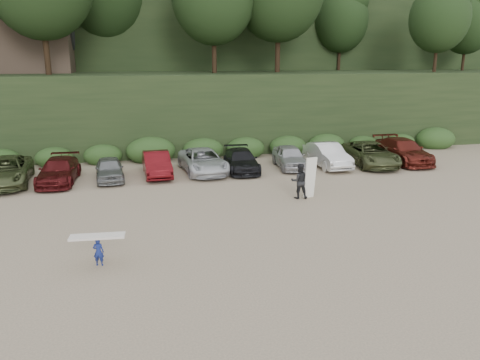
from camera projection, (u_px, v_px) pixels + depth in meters
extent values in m
plane|color=tan|center=(220.00, 228.00, 20.56)|extent=(120.00, 120.00, 0.00)
cube|color=black|center=(173.00, 108.00, 40.51)|extent=(80.00, 14.00, 6.00)
cube|color=black|center=(157.00, 51.00, 56.18)|extent=(90.00, 30.00, 16.00)
ellipsoid|color=black|center=(169.00, 10.00, 38.47)|extent=(66.00, 12.00, 10.00)
cube|color=#2B491E|center=(176.00, 152.00, 33.94)|extent=(46.20, 2.00, 1.20)
cube|color=brown|center=(22.00, 48.00, 38.49)|extent=(8.00, 6.00, 4.00)
imported|color=#4E5933|center=(5.00, 171.00, 27.25)|extent=(3.16, 6.01, 1.61)
imported|color=#4D1113|center=(59.00, 171.00, 27.73)|extent=(2.31, 5.09, 1.44)
imported|color=gray|center=(109.00, 169.00, 28.35)|extent=(1.88, 4.12, 1.37)
imported|color=#5D0E12|center=(157.00, 164.00, 29.40)|extent=(1.73, 4.60, 1.50)
imported|color=silver|center=(203.00, 161.00, 30.19)|extent=(2.93, 5.63, 1.51)
imported|color=black|center=(241.00, 160.00, 30.63)|extent=(2.25, 4.92, 1.40)
imported|color=#B2B3B8|center=(290.00, 157.00, 31.49)|extent=(2.13, 4.56, 1.51)
imported|color=white|center=(327.00, 155.00, 31.78)|extent=(1.84, 4.93, 1.61)
imported|color=#4B5430|center=(370.00, 154.00, 32.25)|extent=(3.08, 5.87, 1.58)
imported|color=maroon|center=(403.00, 151.00, 33.10)|extent=(2.43, 5.73, 1.65)
imported|color=navy|center=(99.00, 252.00, 16.70)|extent=(0.43, 0.33, 1.05)
cube|color=white|center=(97.00, 236.00, 16.55)|extent=(1.95, 0.68, 0.08)
imported|color=black|center=(299.00, 181.00, 24.61)|extent=(1.01, 0.85, 1.88)
cube|color=white|center=(310.00, 178.00, 24.60)|extent=(0.67, 0.43, 2.21)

